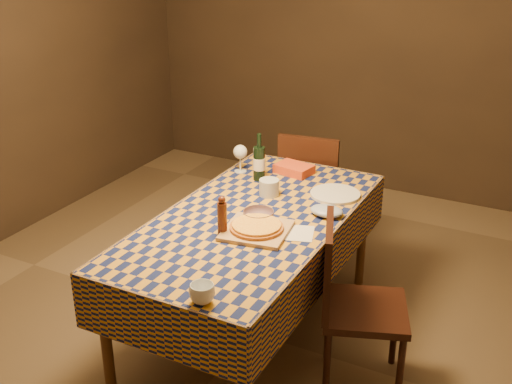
# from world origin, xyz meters

# --- Properties ---
(room) EXTENTS (5.00, 5.10, 2.70)m
(room) POSITION_xyz_m (0.00, 0.00, 1.35)
(room) COLOR brown
(room) RESTS_ON ground
(dining_table) EXTENTS (0.94, 1.84, 0.77)m
(dining_table) POSITION_xyz_m (0.00, 0.00, 0.69)
(dining_table) COLOR brown
(dining_table) RESTS_ON ground
(cutting_board) EXTENTS (0.37, 0.37, 0.02)m
(cutting_board) POSITION_xyz_m (0.11, -0.15, 0.78)
(cutting_board) COLOR tan
(cutting_board) RESTS_ON dining_table
(pizza) EXTENTS (0.38, 0.38, 0.03)m
(pizza) POSITION_xyz_m (0.11, -0.15, 0.80)
(pizza) COLOR #A4571B
(pizza) RESTS_ON cutting_board
(pepper_mill) EXTENTS (0.07, 0.07, 0.21)m
(pepper_mill) POSITION_xyz_m (-0.04, -0.25, 0.87)
(pepper_mill) COLOR #4A1F11
(pepper_mill) RESTS_ON dining_table
(bowl) EXTENTS (0.19, 0.19, 0.05)m
(bowl) POSITION_xyz_m (0.05, -0.02, 0.80)
(bowl) COLOR #674D57
(bowl) RESTS_ON dining_table
(wine_glass) EXTENTS (0.09, 0.09, 0.18)m
(wine_glass) POSITION_xyz_m (-0.38, 0.56, 0.90)
(wine_glass) COLOR silver
(wine_glass) RESTS_ON dining_table
(wine_bottle) EXTENTS (0.10, 0.10, 0.30)m
(wine_bottle) POSITION_xyz_m (-0.21, 0.50, 0.88)
(wine_bottle) COLOR black
(wine_bottle) RESTS_ON dining_table
(deli_tub) EXTENTS (0.13, 0.13, 0.10)m
(deli_tub) POSITION_xyz_m (-0.05, 0.31, 0.82)
(deli_tub) COLOR #BABEC1
(deli_tub) RESTS_ON dining_table
(takeout_container) EXTENTS (0.25, 0.20, 0.06)m
(takeout_container) POSITION_xyz_m (-0.06, 0.70, 0.80)
(takeout_container) COLOR #CE431B
(takeout_container) RESTS_ON dining_table
(white_plate) EXTENTS (0.30, 0.30, 0.02)m
(white_plate) POSITION_xyz_m (0.30, 0.48, 0.78)
(white_plate) COLOR silver
(white_plate) RESTS_ON dining_table
(tumbler) EXTENTS (0.12, 0.12, 0.09)m
(tumbler) POSITION_xyz_m (0.20, -0.84, 0.81)
(tumbler) COLOR white
(tumbler) RESTS_ON dining_table
(flour_patch) EXTENTS (0.28, 0.25, 0.00)m
(flour_patch) POSITION_xyz_m (0.27, -0.08, 0.77)
(flour_patch) COLOR silver
(flour_patch) RESTS_ON dining_table
(flour_bag) EXTENTS (0.20, 0.16, 0.05)m
(flour_bag) POSITION_xyz_m (0.36, 0.21, 0.80)
(flour_bag) COLOR #96A6C1
(flour_bag) RESTS_ON dining_table
(chair_far) EXTENTS (0.47, 0.48, 0.93)m
(chair_far) POSITION_xyz_m (-0.09, 1.08, 0.52)
(chair_far) COLOR black
(chair_far) RESTS_ON ground
(chair_right) EXTENTS (0.55, 0.54, 0.93)m
(chair_right) POSITION_xyz_m (0.63, -0.15, 0.52)
(chair_right) COLOR black
(chair_right) RESTS_ON ground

